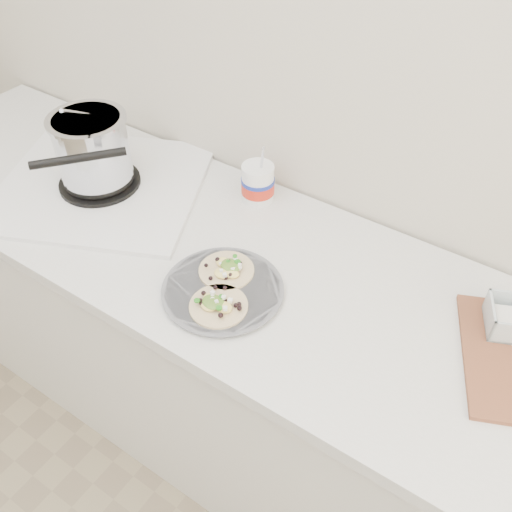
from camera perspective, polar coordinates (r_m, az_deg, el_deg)
The scene contains 4 objects.
counter at distance 1.84m, azimuth -2.05°, elevation -9.64°, with size 2.44×0.66×0.90m.
stove at distance 1.72m, azimuth -15.76°, elevation 9.05°, with size 0.75×0.73×0.28m.
taco_plate at distance 1.38m, azimuth -3.36°, elevation -3.17°, with size 0.30×0.30×0.04m.
tub at distance 1.63m, azimuth 0.24°, elevation 7.56°, with size 0.10×0.10×0.21m.
Camera 1 is at (0.68, 0.54, 1.91)m, focal length 40.00 mm.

